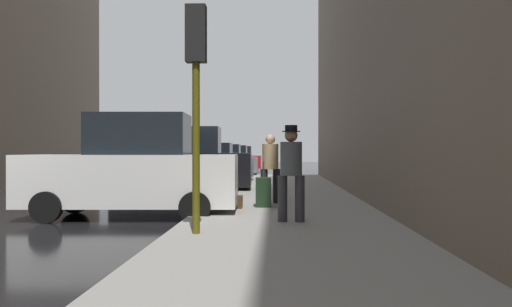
{
  "coord_description": "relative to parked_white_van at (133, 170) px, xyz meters",
  "views": [
    {
      "loc": [
        5.78,
        -10.95,
        1.47
      ],
      "look_at": [
        5.14,
        6.28,
        1.37
      ],
      "focal_mm": 40.0,
      "sensor_mm": 36.0,
      "label": 1
    }
  ],
  "objects": [
    {
      "name": "duffel_bag",
      "position": [
        2.17,
        0.71,
        -0.74
      ],
      "size": [
        0.32,
        0.44,
        0.28
      ],
      "color": "#472D19",
      "rests_on": "sidewalk"
    },
    {
      "name": "traffic_light",
      "position": [
        1.85,
        -3.29,
        1.73
      ],
      "size": [
        0.32,
        0.32,
        3.6
      ],
      "color": "#514C0F",
      "rests_on": "sidewalk"
    },
    {
      "name": "parked_silver_sedan",
      "position": [
        0.0,
        32.2,
        -0.18
      ],
      "size": [
        4.22,
        2.1,
        1.79
      ],
      "color": "#B7BABF",
      "rests_on": "ground_plane"
    },
    {
      "name": "pedestrian_with_beanie",
      "position": [
        3.39,
        -1.75,
        0.1
      ],
      "size": [
        0.51,
        0.43,
        1.78
      ],
      "color": "#333338",
      "rests_on": "sidewalk"
    },
    {
      "name": "parked_white_van",
      "position": [
        0.0,
        0.0,
        0.0
      ],
      "size": [
        4.66,
        2.19,
        2.25
      ],
      "color": "silver",
      "rests_on": "ground_plane"
    },
    {
      "name": "rolling_suitcase",
      "position": [
        2.81,
        1.07,
        -0.54
      ],
      "size": [
        0.37,
        0.56,
        1.04
      ],
      "color": "black",
      "rests_on": "sidewalk"
    },
    {
      "name": "fire_hydrant",
      "position": [
        1.8,
        3.78,
        -0.54
      ],
      "size": [
        0.42,
        0.22,
        0.7
      ],
      "color": "red",
      "rests_on": "sidewalk"
    },
    {
      "name": "pedestrian_in_tan_coat",
      "position": [
        2.96,
        1.87,
        0.07
      ],
      "size": [
        0.53,
        0.5,
        1.71
      ],
      "color": "black",
      "rests_on": "sidewalk"
    },
    {
      "name": "sidewalk",
      "position": [
        3.35,
        -1.28,
        -0.96
      ],
      "size": [
        4.0,
        40.0,
        0.15
      ],
      "primitive_type": "cube",
      "color": "gray",
      "rests_on": "ground_plane"
    },
    {
      "name": "parked_black_suv",
      "position": [
        0.0,
        6.9,
        0.0
      ],
      "size": [
        4.65,
        2.17,
        2.25
      ],
      "color": "black",
      "rests_on": "ground_plane"
    },
    {
      "name": "parked_red_hatchback",
      "position": [
        0.0,
        25.5,
        -0.18
      ],
      "size": [
        4.2,
        2.07,
        1.79
      ],
      "color": "#B2191E",
      "rests_on": "ground_plane"
    },
    {
      "name": "parked_gray_coupe",
      "position": [
        0.0,
        18.6,
        -0.18
      ],
      "size": [
        4.2,
        2.07,
        1.79
      ],
      "color": "slate",
      "rests_on": "ground_plane"
    },
    {
      "name": "parked_dark_green_sedan",
      "position": [
        0.0,
        12.85,
        -0.18
      ],
      "size": [
        4.21,
        2.07,
        1.79
      ],
      "color": "#193828",
      "rests_on": "ground_plane"
    }
  ]
}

